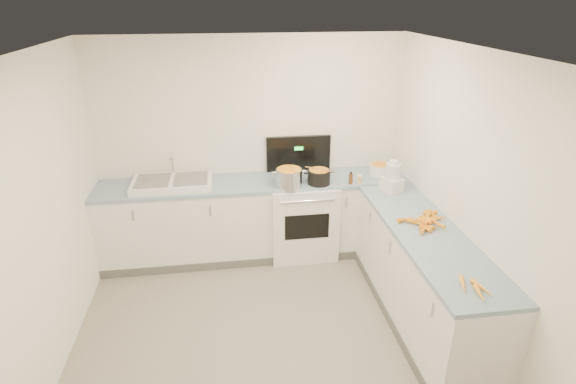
{
  "coord_description": "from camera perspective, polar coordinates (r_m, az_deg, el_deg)",
  "views": [
    {
      "loc": [
        -0.29,
        -2.99,
        2.88
      ],
      "look_at": [
        0.3,
        1.1,
        1.05
      ],
      "focal_mm": 28.0,
      "sensor_mm": 36.0,
      "label": 1
    }
  ],
  "objects": [
    {
      "name": "floor",
      "position": [
        4.16,
        -2.06,
        -19.94
      ],
      "size": [
        3.5,
        4.0,
        0.0
      ],
      "primitive_type": null,
      "color": "gray",
      "rests_on": "ground"
    },
    {
      "name": "ceiling",
      "position": [
        3.02,
        -2.78,
        16.65
      ],
      "size": [
        3.5,
        4.0,
        0.0
      ],
      "primitive_type": null,
      "rotation": [
        3.14,
        0.0,
        0.0
      ],
      "color": "white",
      "rests_on": "ground"
    },
    {
      "name": "wall_back",
      "position": [
        5.25,
        -4.66,
        5.75
      ],
      "size": [
        3.5,
        0.0,
        2.5
      ],
      "primitive_type": null,
      "rotation": [
        1.57,
        0.0,
        0.0
      ],
      "color": "white",
      "rests_on": "ground"
    },
    {
      "name": "wall_left",
      "position": [
        3.7,
        -30.54,
        -5.84
      ],
      "size": [
        0.0,
        4.0,
        2.5
      ],
      "primitive_type": null,
      "rotation": [
        1.57,
        0.0,
        1.57
      ],
      "color": "white",
      "rests_on": "ground"
    },
    {
      "name": "wall_right",
      "position": [
        3.97,
        23.69,
        -2.53
      ],
      "size": [
        0.0,
        4.0,
        2.5
      ],
      "primitive_type": null,
      "rotation": [
        1.57,
        0.0,
        -1.57
      ],
      "color": "white",
      "rests_on": "ground"
    },
    {
      "name": "counter_back",
      "position": [
        5.28,
        -4.16,
        -3.33
      ],
      "size": [
        3.5,
        0.62,
        0.94
      ],
      "color": "white",
      "rests_on": "ground"
    },
    {
      "name": "counter_right",
      "position": [
        4.43,
        16.69,
        -10.2
      ],
      "size": [
        0.62,
        2.2,
        0.94
      ],
      "color": "white",
      "rests_on": "ground"
    },
    {
      "name": "stove",
      "position": [
        5.32,
        1.77,
        -2.98
      ],
      "size": [
        0.76,
        0.65,
        1.36
      ],
      "color": "white",
      "rests_on": "ground"
    },
    {
      "name": "sink",
      "position": [
        5.1,
        -14.47,
        1.19
      ],
      "size": [
        0.86,
        0.52,
        0.31
      ],
      "color": "white",
      "rests_on": "counter_back"
    },
    {
      "name": "steel_pot",
      "position": [
        4.91,
        0.12,
        1.73
      ],
      "size": [
        0.34,
        0.34,
        0.22
      ],
      "primitive_type": "cylinder",
      "rotation": [
        0.0,
        0.0,
        -0.19
      ],
      "color": "silver",
      "rests_on": "stove"
    },
    {
      "name": "black_pot",
      "position": [
        4.99,
        3.94,
        1.83
      ],
      "size": [
        0.31,
        0.31,
        0.18
      ],
      "primitive_type": "cylinder",
      "rotation": [
        0.0,
        0.0,
        -0.29
      ],
      "color": "black",
      "rests_on": "stove"
    },
    {
      "name": "wooden_spoon",
      "position": [
        4.95,
        3.97,
        2.9
      ],
      "size": [
        0.28,
        0.21,
        0.01
      ],
      "primitive_type": "cylinder",
      "rotation": [
        1.57,
        0.0,
        0.93
      ],
      "color": "#AD7A47",
      "rests_on": "black_pot"
    },
    {
      "name": "mixing_bowl",
      "position": [
        5.35,
        11.68,
        2.83
      ],
      "size": [
        0.33,
        0.33,
        0.12
      ],
      "primitive_type": "cylinder",
      "rotation": [
        0.0,
        0.0,
        0.28
      ],
      "color": "white",
      "rests_on": "counter_back"
    },
    {
      "name": "extract_bottle",
      "position": [
        5.02,
        7.97,
        1.66
      ],
      "size": [
        0.05,
        0.05,
        0.12
      ],
      "primitive_type": "cylinder",
      "color": "#593319",
      "rests_on": "counter_back"
    },
    {
      "name": "spice_jar",
      "position": [
        5.08,
        9.05,
        1.61
      ],
      "size": [
        0.05,
        0.05,
        0.08
      ],
      "primitive_type": "cylinder",
      "color": "#E5B266",
      "rests_on": "counter_back"
    },
    {
      "name": "food_processor",
      "position": [
        4.89,
        13.09,
        1.74
      ],
      "size": [
        0.23,
        0.25,
        0.34
      ],
      "color": "white",
      "rests_on": "counter_right"
    },
    {
      "name": "carrot_pile",
      "position": [
        4.31,
        17.09,
        -3.52
      ],
      "size": [
        0.49,
        0.41,
        0.09
      ],
      "color": "orange",
      "rests_on": "counter_right"
    },
    {
      "name": "peeled_carrots",
      "position": [
        3.53,
        22.63,
        -11.21
      ],
      "size": [
        0.21,
        0.31,
        0.04
      ],
      "color": "#FFA026",
      "rests_on": "counter_right"
    },
    {
      "name": "peelings",
      "position": [
        5.12,
        -16.85,
        1.47
      ],
      "size": [
        0.25,
        0.28,
        0.01
      ],
      "color": "tan",
      "rests_on": "sink"
    }
  ]
}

